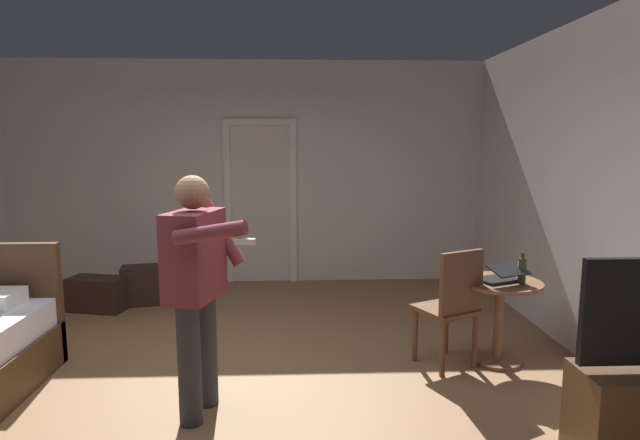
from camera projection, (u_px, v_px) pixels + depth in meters
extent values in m
plane|color=olive|center=(207.00, 395.00, 3.83)|extent=(7.09, 7.09, 0.00)
cube|color=silver|center=(247.00, 173.00, 6.87)|extent=(6.36, 0.12, 2.87)
cube|color=white|center=(228.00, 205.00, 6.84)|extent=(0.08, 0.08, 2.05)
cube|color=white|center=(293.00, 205.00, 6.88)|extent=(0.08, 0.08, 2.05)
cube|color=white|center=(260.00, 122.00, 6.71)|extent=(0.93, 0.08, 0.08)
cylinder|color=brown|center=(498.00, 323.00, 4.38)|extent=(0.08, 0.08, 0.67)
cylinder|color=brown|center=(496.00, 360.00, 4.42)|extent=(0.40, 0.40, 0.03)
cylinder|color=brown|center=(500.00, 283.00, 4.32)|extent=(0.67, 0.67, 0.03)
cube|color=black|center=(497.00, 280.00, 4.32)|extent=(0.38, 0.33, 0.02)
cube|color=black|center=(509.00, 269.00, 4.20)|extent=(0.37, 0.30, 0.07)
cube|color=#0E4896|center=(508.00, 269.00, 4.20)|extent=(0.33, 0.26, 0.06)
cylinder|color=#344026|center=(522.00, 271.00, 4.23)|extent=(0.06, 0.06, 0.20)
cylinder|color=#344026|center=(523.00, 255.00, 4.22)|extent=(0.03, 0.03, 0.05)
cylinder|color=brown|center=(446.00, 328.00, 4.58)|extent=(0.04, 0.04, 0.45)
cylinder|color=brown|center=(415.00, 335.00, 4.41)|extent=(0.04, 0.04, 0.45)
cylinder|color=brown|center=(475.00, 341.00, 4.28)|extent=(0.04, 0.04, 0.45)
cylinder|color=brown|center=(443.00, 349.00, 4.12)|extent=(0.04, 0.04, 0.45)
cube|color=brown|center=(446.00, 310.00, 4.31)|extent=(0.56, 0.56, 0.04)
cube|color=brown|center=(462.00, 282.00, 4.12)|extent=(0.39, 0.22, 0.50)
cylinder|color=#333338|center=(206.00, 349.00, 3.65)|extent=(0.15, 0.15, 0.81)
cylinder|color=#333338|center=(189.00, 364.00, 3.40)|extent=(0.15, 0.15, 0.81)
cube|color=brown|center=(194.00, 255.00, 3.42)|extent=(0.37, 0.52, 0.58)
sphere|color=#936B4C|center=(192.00, 192.00, 3.37)|extent=(0.22, 0.22, 0.22)
cylinder|color=brown|center=(222.00, 233.00, 3.65)|extent=(0.33, 0.16, 0.47)
cylinder|color=brown|center=(210.00, 233.00, 3.10)|extent=(0.47, 0.20, 0.17)
cube|color=white|center=(245.00, 242.00, 3.03)|extent=(0.13, 0.06, 0.04)
cube|color=black|center=(97.00, 294.00, 5.76)|extent=(0.65, 0.43, 0.37)
cube|color=black|center=(150.00, 285.00, 6.02)|extent=(0.65, 0.41, 0.44)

